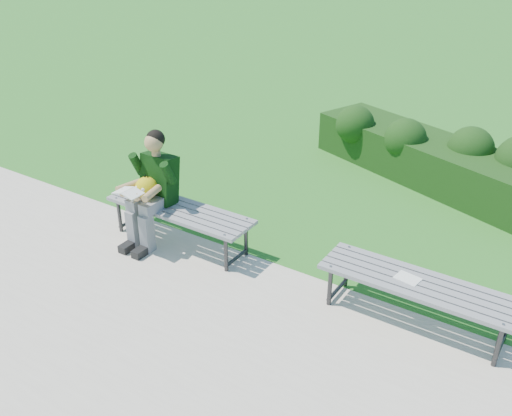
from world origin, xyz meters
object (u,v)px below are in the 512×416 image
(bench_left, at_px, (179,212))
(bench_right, at_px, (418,287))
(seated_boy, at_px, (152,186))
(paper_sheet, at_px, (408,278))
(hedge, at_px, (436,156))

(bench_left, bearing_deg, bench_right, 1.47)
(seated_boy, height_order, paper_sheet, seated_boy)
(seated_boy, distance_m, paper_sheet, 2.96)
(bench_left, relative_size, paper_sheet, 7.45)
(bench_left, bearing_deg, seated_boy, -162.19)
(bench_left, xyz_separation_m, paper_sheet, (2.65, 0.07, 0.06))
(bench_right, xyz_separation_m, seated_boy, (-3.05, -0.17, 0.30))
(bench_right, height_order, paper_sheet, bench_right)
(hedge, bearing_deg, seated_boy, -122.88)
(bench_left, height_order, paper_sheet, bench_left)
(bench_right, bearing_deg, seated_boy, -176.87)
(bench_left, relative_size, seated_boy, 1.37)
(bench_right, xyz_separation_m, paper_sheet, (-0.10, -0.00, 0.06))
(hedge, xyz_separation_m, bench_left, (-1.91, -3.32, 0.03))
(paper_sheet, bearing_deg, bench_right, 0.00)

